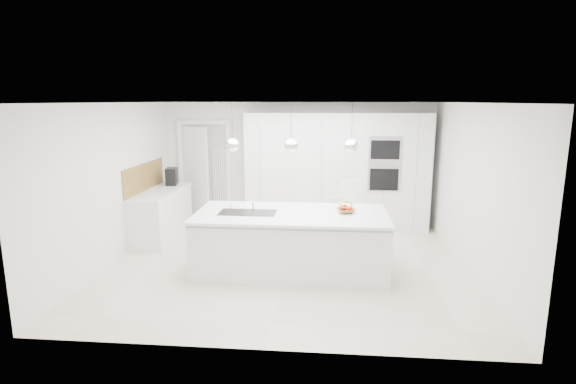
# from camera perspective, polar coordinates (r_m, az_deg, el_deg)

# --- Properties ---
(floor) EXTENTS (5.50, 5.50, 0.00)m
(floor) POSITION_cam_1_polar(r_m,az_deg,el_deg) (7.17, -0.22, -9.13)
(floor) COLOR beige
(floor) RESTS_ON ground
(wall_back) EXTENTS (5.50, 0.00, 5.50)m
(wall_back) POSITION_cam_1_polar(r_m,az_deg,el_deg) (9.29, 1.21, 3.62)
(wall_back) COLOR silver
(wall_back) RESTS_ON ground
(wall_left) EXTENTS (0.00, 5.00, 5.00)m
(wall_left) POSITION_cam_1_polar(r_m,az_deg,el_deg) (7.59, -21.37, 1.03)
(wall_left) COLOR silver
(wall_left) RESTS_ON ground
(ceiling) EXTENTS (5.50, 5.50, 0.00)m
(ceiling) POSITION_cam_1_polar(r_m,az_deg,el_deg) (6.71, -0.23, 11.28)
(ceiling) COLOR white
(ceiling) RESTS_ON wall_back
(tall_cabinets) EXTENTS (3.60, 0.60, 2.30)m
(tall_cabinets) POSITION_cam_1_polar(r_m,az_deg,el_deg) (8.99, 6.18, 2.64)
(tall_cabinets) COLOR white
(tall_cabinets) RESTS_ON floor
(oven_stack) EXTENTS (0.62, 0.04, 1.05)m
(oven_stack) POSITION_cam_1_polar(r_m,az_deg,el_deg) (8.72, 12.17, 3.50)
(oven_stack) COLOR #A5A5A8
(oven_stack) RESTS_ON tall_cabinets
(doorway_frame) EXTENTS (1.11, 0.08, 2.13)m
(doorway_frame) POSITION_cam_1_polar(r_m,az_deg,el_deg) (9.62, -10.48, 2.35)
(doorway_frame) COLOR white
(doorway_frame) RESTS_ON floor
(hallway_door) EXTENTS (0.76, 0.38, 2.00)m
(hallway_door) POSITION_cam_1_polar(r_m,az_deg,el_deg) (9.65, -11.99, 2.19)
(hallway_door) COLOR white
(hallway_door) RESTS_ON floor
(radiator) EXTENTS (0.32, 0.04, 1.40)m
(radiator) POSITION_cam_1_polar(r_m,az_deg,el_deg) (9.56, -8.61, 1.29)
(radiator) COLOR white
(radiator) RESTS_ON floor
(left_base_cabinets) EXTENTS (0.60, 1.80, 0.86)m
(left_base_cabinets) POSITION_cam_1_polar(r_m,az_deg,el_deg) (8.71, -15.73, -2.85)
(left_base_cabinets) COLOR white
(left_base_cabinets) RESTS_ON floor
(left_worktop) EXTENTS (0.62, 1.82, 0.04)m
(left_worktop) POSITION_cam_1_polar(r_m,az_deg,el_deg) (8.62, -15.90, 0.05)
(left_worktop) COLOR white
(left_worktop) RESTS_ON left_base_cabinets
(oak_backsplash) EXTENTS (0.02, 1.80, 0.50)m
(oak_backsplash) POSITION_cam_1_polar(r_m,az_deg,el_deg) (8.68, -17.77, 1.83)
(oak_backsplash) COLOR olive
(oak_backsplash) RESTS_ON wall_left
(island_base) EXTENTS (2.80, 1.20, 0.86)m
(island_base) POSITION_cam_1_polar(r_m,az_deg,el_deg) (6.74, 0.40, -6.63)
(island_base) COLOR white
(island_base) RESTS_ON floor
(island_worktop) EXTENTS (2.84, 1.40, 0.04)m
(island_worktop) POSITION_cam_1_polar(r_m,az_deg,el_deg) (6.66, 0.44, -2.82)
(island_worktop) COLOR white
(island_worktop) RESTS_ON island_base
(island_sink) EXTENTS (0.84, 0.44, 0.18)m
(island_sink) POSITION_cam_1_polar(r_m,az_deg,el_deg) (6.71, -5.15, -3.28)
(island_sink) COLOR #3F3F42
(island_sink) RESTS_ON island_worktop
(island_tap) EXTENTS (0.02, 0.02, 0.30)m
(island_tap) POSITION_cam_1_polar(r_m,az_deg,el_deg) (6.84, -4.48, -1.00)
(island_tap) COLOR white
(island_tap) RESTS_ON island_worktop
(pendant_left) EXTENTS (0.20, 0.20, 0.20)m
(pendant_left) POSITION_cam_1_polar(r_m,az_deg,el_deg) (6.56, -7.05, 5.93)
(pendant_left) COLOR white
(pendant_left) RESTS_ON ceiling
(pendant_mid) EXTENTS (0.20, 0.20, 0.20)m
(pendant_mid) POSITION_cam_1_polar(r_m,az_deg,el_deg) (6.43, 0.41, 5.91)
(pendant_mid) COLOR white
(pendant_mid) RESTS_ON ceiling
(pendant_right) EXTENTS (0.20, 0.20, 0.20)m
(pendant_right) POSITION_cam_1_polar(r_m,az_deg,el_deg) (6.42, 8.04, 5.79)
(pendant_right) COLOR white
(pendant_right) RESTS_ON ceiling
(fruit_bowl) EXTENTS (0.34, 0.34, 0.07)m
(fruit_bowl) POSITION_cam_1_polar(r_m,az_deg,el_deg) (6.69, 7.37, -2.37)
(fruit_bowl) COLOR olive
(fruit_bowl) RESTS_ON island_worktop
(espresso_machine) EXTENTS (0.25, 0.34, 0.33)m
(espresso_machine) POSITION_cam_1_polar(r_m,az_deg,el_deg) (9.11, -14.57, 1.92)
(espresso_machine) COLOR black
(espresso_machine) RESTS_ON left_worktop
(bar_stool_left) EXTENTS (0.46, 0.53, 0.96)m
(bar_stool_left) POSITION_cam_1_polar(r_m,az_deg,el_deg) (7.51, 6.26, -4.38)
(bar_stool_left) COLOR white
(bar_stool_left) RESTS_ON floor
(bar_stool_right) EXTENTS (0.50, 0.62, 1.21)m
(bar_stool_right) POSITION_cam_1_polar(r_m,az_deg,el_deg) (7.66, 7.99, -3.16)
(bar_stool_right) COLOR white
(bar_stool_right) RESTS_ON floor
(apple_a) EXTENTS (0.08, 0.08, 0.08)m
(apple_a) POSITION_cam_1_polar(r_m,az_deg,el_deg) (6.71, 6.98, -2.00)
(apple_a) COLOR red
(apple_a) RESTS_ON fruit_bowl
(apple_b) EXTENTS (0.08, 0.08, 0.08)m
(apple_b) POSITION_cam_1_polar(r_m,az_deg,el_deg) (6.72, 7.22, -1.96)
(apple_b) COLOR red
(apple_b) RESTS_ON fruit_bowl
(apple_c) EXTENTS (0.08, 0.08, 0.08)m
(apple_c) POSITION_cam_1_polar(r_m,az_deg,el_deg) (6.65, 7.89, -2.16)
(apple_c) COLOR red
(apple_c) RESTS_ON fruit_bowl
(banana_bunch) EXTENTS (0.25, 0.18, 0.23)m
(banana_bunch) POSITION_cam_1_polar(r_m,az_deg,el_deg) (6.68, 7.36, -1.61)
(banana_bunch) COLOR gold
(banana_bunch) RESTS_ON fruit_bowl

